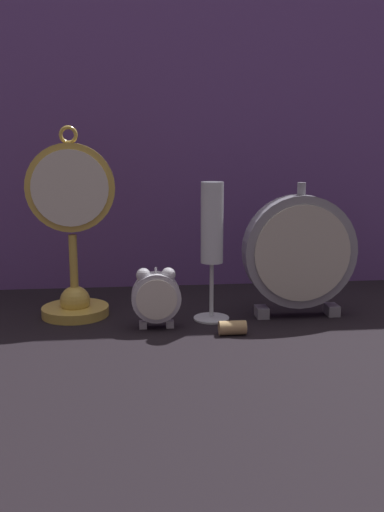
{
  "coord_description": "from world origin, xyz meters",
  "views": [
    {
      "loc": [
        -0.1,
        -0.83,
        0.29
      ],
      "look_at": [
        0.0,
        0.08,
        0.11
      ],
      "focal_mm": 40.0,
      "sensor_mm": 36.0,
      "label": 1
    }
  ],
  "objects_px": {
    "alarm_clock_twin_bell": "(156,295)",
    "champagne_flute": "(212,235)",
    "mantel_clock_silver": "(299,252)",
    "wine_cork": "(232,327)",
    "pocket_watch_on_stand": "(73,241)"
  },
  "relations": [
    {
      "from": "alarm_clock_twin_bell",
      "to": "champagne_flute",
      "type": "relative_size",
      "value": 0.43
    },
    {
      "from": "pocket_watch_on_stand",
      "to": "alarm_clock_twin_bell",
      "type": "bearing_deg",
      "value": -31.46
    },
    {
      "from": "alarm_clock_twin_bell",
      "to": "wine_cork",
      "type": "bearing_deg",
      "value": -20.04
    },
    {
      "from": "pocket_watch_on_stand",
      "to": "alarm_clock_twin_bell",
      "type": "xyz_separation_m",
      "value": [
        0.14,
        -0.08,
        -0.08
      ]
    },
    {
      "from": "champagne_flute",
      "to": "wine_cork",
      "type": "bearing_deg",
      "value": -75.16
    },
    {
      "from": "pocket_watch_on_stand",
      "to": "mantel_clock_silver",
      "type": "bearing_deg",
      "value": -6.58
    },
    {
      "from": "mantel_clock_silver",
      "to": "champagne_flute",
      "type": "relative_size",
      "value": 0.99
    },
    {
      "from": "champagne_flute",
      "to": "wine_cork",
      "type": "distance_m",
      "value": 0.16
    },
    {
      "from": "alarm_clock_twin_bell",
      "to": "mantel_clock_silver",
      "type": "relative_size",
      "value": 0.43
    },
    {
      "from": "mantel_clock_silver",
      "to": "champagne_flute",
      "type": "xyz_separation_m",
      "value": [
        -0.15,
        -0.0,
        0.03
      ]
    },
    {
      "from": "mantel_clock_silver",
      "to": "pocket_watch_on_stand",
      "type": "bearing_deg",
      "value": 173.42
    },
    {
      "from": "pocket_watch_on_stand",
      "to": "mantel_clock_silver",
      "type": "xyz_separation_m",
      "value": [
        0.38,
        -0.04,
        -0.02
      ]
    },
    {
      "from": "pocket_watch_on_stand",
      "to": "alarm_clock_twin_bell",
      "type": "relative_size",
      "value": 3.23
    },
    {
      "from": "mantel_clock_silver",
      "to": "wine_cork",
      "type": "relative_size",
      "value": 5.41
    },
    {
      "from": "alarm_clock_twin_bell",
      "to": "champagne_flute",
      "type": "bearing_deg",
      "value": 22.23
    }
  ]
}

